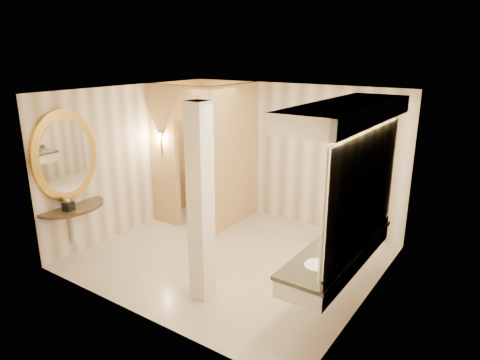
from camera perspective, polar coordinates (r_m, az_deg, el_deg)
The scene contains 16 objects.
floor at distance 7.21m, azimuth -1.13°, elevation -10.18°, with size 4.50×4.50×0.00m, color beige.
ceiling at distance 6.45m, azimuth -1.27°, elevation 11.70°, with size 4.50×4.50×0.00m, color white.
wall_back at distance 8.36m, azimuth 6.84°, elevation 3.41°, with size 4.50×0.02×2.70m, color silver.
wall_front at distance 5.31m, azimuth -13.93°, elevation -5.01°, with size 4.50×0.02×2.70m, color silver.
wall_left at distance 8.18m, azimuth -14.12°, elevation 2.72°, with size 0.02×4.00×2.70m, color silver.
wall_right at distance 5.76m, azimuth 17.35°, elevation -3.53°, with size 0.02×4.00×2.70m, color silver.
toilet_closet at distance 8.10m, azimuth -3.72°, elevation 3.32°, with size 1.50×1.55×2.70m.
wall_sconce at distance 8.15m, azimuth -10.53°, elevation 5.65°, with size 0.14×0.14×0.42m.
vanity at distance 5.45m, azimuth 13.82°, elevation -1.31°, with size 0.75×2.54×2.09m.
console_shelf at distance 7.34m, azimuth -22.06°, elevation 0.37°, with size 1.13×1.13×2.01m.
pillar at distance 5.62m, azimuth -5.28°, elevation -3.29°, with size 0.26×0.26×2.70m, color silver.
tissue_box at distance 7.23m, azimuth -21.91°, elevation -3.22°, with size 0.14×0.14×0.14m, color black.
toilet at distance 9.45m, azimuth -4.59°, elevation -0.87°, with size 0.46×0.80×0.82m, color white.
soap_bottle_a at distance 6.02m, azimuth 13.81°, elevation -6.43°, with size 0.07×0.07×0.15m, color beige.
soap_bottle_b at distance 5.95m, azimuth 13.32°, elevation -6.80°, with size 0.10×0.10×0.13m, color silver.
soap_bottle_c at distance 5.80m, azimuth 13.36°, elevation -7.07°, with size 0.08×0.08×0.20m, color #C6B28C.
Camera 1 is at (3.75, -5.21, 3.29)m, focal length 32.00 mm.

